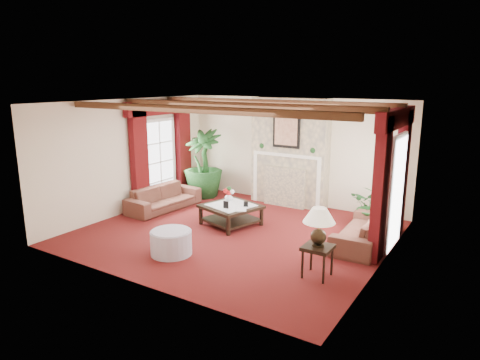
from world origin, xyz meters
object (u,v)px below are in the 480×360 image
Objects in this scene: sofa_right at (363,225)px; potted_palm at (204,178)px; sofa_left at (164,194)px; side_table at (317,261)px; ottoman at (171,243)px; coffee_table at (231,215)px.

sofa_right is 4.86m from potted_palm.
side_table is at bearing -103.90° from sofa_left.
potted_palm is (-4.72, 1.16, 0.12)m from sofa_right.
sofa_right is 2.66× the size of ottoman.
coffee_table is 2.05× the size of side_table.
ottoman is (1.91, -3.53, -0.29)m from potted_palm.
side_table is at bearing -33.35° from potted_palm.
sofa_right is 2.82m from coffee_table.
sofa_right reaches higher than sofa_left.
sofa_left is 4.85m from sofa_right.
ottoman is at bearing -74.45° from coffee_table.
side_table is 0.70× the size of ottoman.
side_table reaches higher than coffee_table.
sofa_right is at bearing -82.23° from sofa_left.
potted_palm is 5.42m from side_table.
sofa_right is at bearing -13.78° from potted_palm.
side_table is (-0.19, -1.82, -0.12)m from sofa_right.
sofa_left is 0.99× the size of sofa_right.
ottoman is at bearing -131.38° from sofa_left.
side_table is (4.65, -1.50, -0.12)m from sofa_left.
potted_palm is 3.51× the size of side_table.
sofa_right is 3.69m from ottoman.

